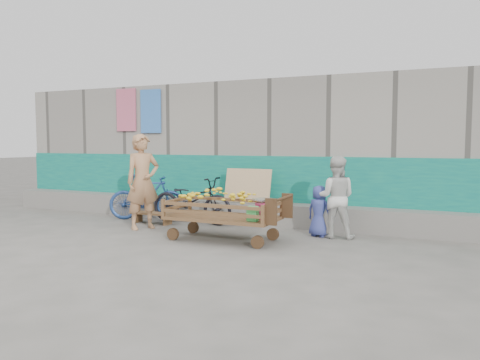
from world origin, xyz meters
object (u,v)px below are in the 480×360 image
at_px(child, 319,211).
at_px(bicycle_dark, 192,200).
at_px(vendor_man, 143,182).
at_px(bicycle_blue, 147,197).
at_px(banana_cart, 221,206).
at_px(woman, 336,197).
at_px(bench, 152,215).

xyz_separation_m(child, bicycle_dark, (-2.77, 0.25, 0.03)).
height_order(vendor_man, bicycle_blue, vendor_man).
distance_m(banana_cart, woman, 2.03).
relative_size(banana_cart, child, 2.26).
distance_m(vendor_man, child, 3.41).
bearing_deg(vendor_man, bicycle_dark, 0.81).
bearing_deg(bicycle_blue, child, -117.93).
bearing_deg(bicycle_blue, bench, -157.20).
bearing_deg(bicycle_blue, bicycle_dark, -114.33).
bearing_deg(vendor_man, child, -47.16).
xyz_separation_m(vendor_man, bicycle_blue, (-0.58, 0.93, -0.43)).
bearing_deg(banana_cart, bicycle_dark, 136.44).
distance_m(woman, bicycle_dark, 3.08).
relative_size(bench, child, 1.01).
relative_size(bench, bicycle_dark, 0.50).
distance_m(bench, woman, 3.82).
height_order(vendor_man, bicycle_dark, vendor_man).
bearing_deg(bicycle_dark, vendor_man, 149.82).
bearing_deg(bench, bicycle_dark, 27.16).
distance_m(banana_cart, bench, 2.26).
xyz_separation_m(bench, child, (3.49, 0.13, 0.29)).
distance_m(bench, vendor_man, 0.95).
xyz_separation_m(woman, bicycle_blue, (-4.18, 0.22, -0.23)).
relative_size(bench, bicycle_blue, 0.56).
bearing_deg(child, bicycle_blue, 11.25).
xyz_separation_m(banana_cart, bicycle_blue, (-2.44, 1.25, -0.10)).
xyz_separation_m(woman, bicycle_dark, (-3.06, 0.22, -0.24)).
height_order(bench, bicycle_blue, bicycle_blue).
bearing_deg(bicycle_blue, vendor_man, -172.31).
height_order(banana_cart, bicycle_dark, bicycle_dark).
distance_m(bench, bicycle_dark, 0.87).
height_order(banana_cart, child, child).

